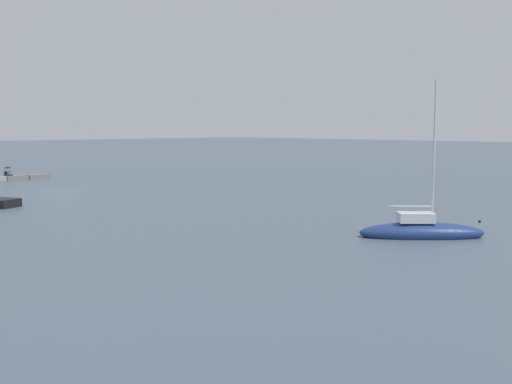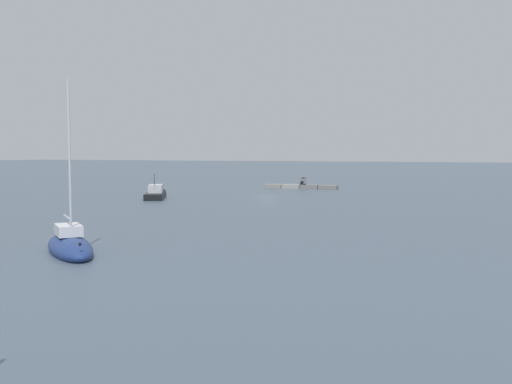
{
  "view_description": "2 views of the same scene",
  "coord_description": "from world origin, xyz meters",
  "px_view_note": "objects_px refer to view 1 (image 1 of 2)",
  "views": [
    {
      "loc": [
        32.05,
        65.2,
        7.09
      ],
      "look_at": [
        -1.53,
        30.02,
        1.93
      ],
      "focal_mm": 43.33,
      "sensor_mm": 36.0,
      "label": 1
    },
    {
      "loc": [
        -24.56,
        72.37,
        5.97
      ],
      "look_at": [
        -3.19,
        13.13,
        1.51
      ],
      "focal_mm": 40.88,
      "sensor_mm": 36.0,
      "label": 2
    }
  ],
  "objects_px": {
    "person_seated_dark_right": "(6,174)",
    "person_seated_grey_left": "(10,174)",
    "umbrella_open_black": "(8,167)",
    "sailboat_navy_near": "(421,231)"
  },
  "relations": [
    {
      "from": "person_seated_dark_right",
      "to": "person_seated_grey_left",
      "type": "bearing_deg",
      "value": 173.32
    },
    {
      "from": "person_seated_dark_right",
      "to": "umbrella_open_black",
      "type": "xyz_separation_m",
      "value": [
        -0.29,
        -0.03,
        0.84
      ]
    },
    {
      "from": "umbrella_open_black",
      "to": "person_seated_dark_right",
      "type": "bearing_deg",
      "value": 5.75
    },
    {
      "from": "person_seated_grey_left",
      "to": "sailboat_navy_near",
      "type": "relative_size",
      "value": 0.07
    },
    {
      "from": "person_seated_grey_left",
      "to": "umbrella_open_black",
      "type": "bearing_deg",
      "value": -22.37
    },
    {
      "from": "person_seated_grey_left",
      "to": "umbrella_open_black",
      "type": "relative_size",
      "value": 0.58
    },
    {
      "from": "person_seated_grey_left",
      "to": "umbrella_open_black",
      "type": "distance_m",
      "value": 0.9
    },
    {
      "from": "person_seated_dark_right",
      "to": "umbrella_open_black",
      "type": "distance_m",
      "value": 0.89
    },
    {
      "from": "person_seated_grey_left",
      "to": "sailboat_navy_near",
      "type": "bearing_deg",
      "value": 96.18
    },
    {
      "from": "person_seated_dark_right",
      "to": "sailboat_navy_near",
      "type": "bearing_deg",
      "value": 96.71
    }
  ]
}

